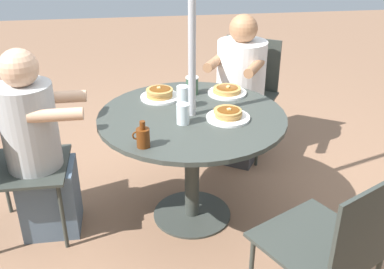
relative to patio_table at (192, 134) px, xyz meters
name	(u,v)px	position (x,y,z in m)	size (l,w,h in m)	color
ground_plane	(192,214)	(0.00, 0.00, -0.60)	(12.00, 12.00, 0.00)	#8C664C
patio_table	(192,134)	(0.00, 0.00, 0.00)	(1.11, 1.11, 0.73)	#383D38
umbrella_pole	(192,64)	(0.00, 0.00, 0.43)	(0.04, 0.04, 2.07)	#ADADB2
patio_chair_north	(8,159)	(1.08, 0.01, -0.08)	(0.48, 0.48, 0.89)	#333833
diner_north	(38,153)	(0.90, 0.01, -0.06)	(0.48, 0.33, 1.16)	slate
patio_chair_east	(336,243)	(-0.50, 0.95, -0.08)	(0.65, 0.65, 0.89)	#333833
patio_chair_south	(246,88)	(-0.56, -0.92, -0.08)	(0.66, 0.66, 0.89)	#333833
diner_south	(239,96)	(-0.47, -0.77, -0.09)	(0.55, 0.58, 1.13)	#3D3D42
pancake_plate_a	(228,115)	(-0.20, 0.08, 0.15)	(0.25, 0.25, 0.07)	white
pancake_plate_b	(227,91)	(-0.27, -0.29, 0.15)	(0.25, 0.25, 0.05)	white
pancake_plate_c	(160,94)	(0.17, -0.28, 0.15)	(0.25, 0.25, 0.07)	white
syrup_bottle	(143,137)	(0.30, 0.36, 0.18)	(0.09, 0.07, 0.14)	#602D0F
coffee_cup	(192,85)	(-0.04, -0.33, 0.19)	(0.08, 0.08, 0.12)	#33513D
drinking_glass_a	(183,97)	(0.04, -0.12, 0.19)	(0.08, 0.08, 0.14)	silver
drinking_glass_b	(183,114)	(0.07, 0.11, 0.19)	(0.07, 0.07, 0.12)	silver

